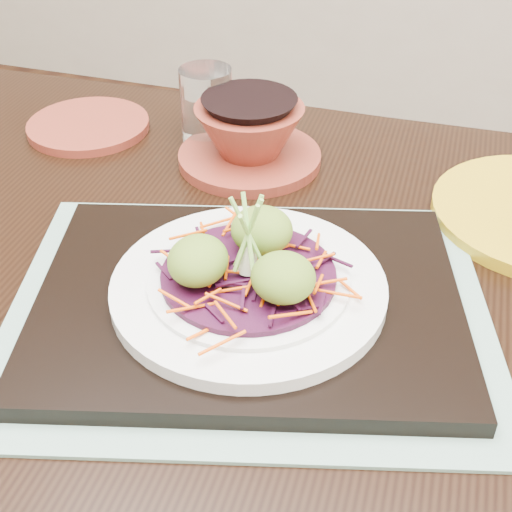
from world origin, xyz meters
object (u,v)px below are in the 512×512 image
(terracotta_side_plate, at_px, (88,126))
(terracotta_bowl_set, at_px, (249,138))
(dining_table, at_px, (251,375))
(water_glass, at_px, (207,105))
(white_plate, at_px, (249,286))
(serving_tray, at_px, (249,300))

(terracotta_side_plate, relative_size, terracotta_bowl_set, 0.75)
(dining_table, xyz_separation_m, water_glass, (-0.14, 0.27, 0.14))
(terracotta_side_plate, distance_m, terracotta_bowl_set, 0.22)
(white_plate, height_order, water_glass, water_glass)
(dining_table, relative_size, terracotta_bowl_set, 6.06)
(terracotta_bowl_set, bearing_deg, white_plate, -71.69)
(white_plate, bearing_deg, serving_tray, 135.00)
(water_glass, bearing_deg, terracotta_side_plate, -171.24)
(serving_tray, xyz_separation_m, terracotta_bowl_set, (-0.08, 0.25, 0.02))
(white_plate, bearing_deg, terracotta_side_plate, 138.59)
(serving_tray, height_order, terracotta_bowl_set, terracotta_bowl_set)
(serving_tray, relative_size, terracotta_bowl_set, 1.79)
(dining_table, xyz_separation_m, terracotta_bowl_set, (-0.08, 0.23, 0.13))
(white_plate, relative_size, water_glass, 2.61)
(terracotta_side_plate, relative_size, water_glass, 1.69)
(serving_tray, relative_size, white_plate, 1.54)
(water_glass, bearing_deg, terracotta_bowl_set, -30.43)
(terracotta_side_plate, bearing_deg, serving_tray, -41.41)
(dining_table, distance_m, water_glass, 0.34)
(white_plate, xyz_separation_m, terracotta_side_plate, (-0.30, 0.26, -0.02))
(dining_table, bearing_deg, water_glass, 116.51)
(terracotta_bowl_set, bearing_deg, terracotta_side_plate, 175.79)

